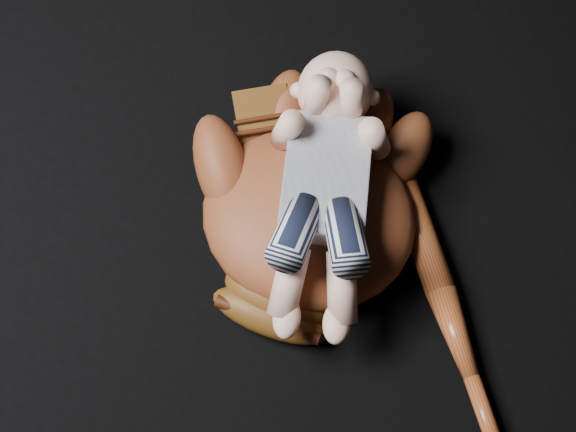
# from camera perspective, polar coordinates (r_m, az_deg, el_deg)

# --- Properties ---
(baseball_glove) EXTENTS (0.39, 0.44, 0.13)m
(baseball_glove) POSITION_cam_1_polar(r_m,az_deg,el_deg) (1.20, 1.36, 0.26)
(baseball_glove) COLOR #642B15
(baseball_glove) RESTS_ON ground
(newborn_baby) EXTENTS (0.26, 0.42, 0.16)m
(newborn_baby) POSITION_cam_1_polar(r_m,az_deg,el_deg) (1.14, 2.37, 1.29)
(newborn_baby) COLOR beige
(newborn_baby) RESTS_ON baseball_glove
(baseball_bat) EXTENTS (0.28, 0.40, 0.04)m
(baseball_bat) POSITION_cam_1_polar(r_m,az_deg,el_deg) (1.21, 10.26, -5.96)
(baseball_bat) COLOR #933F1C
(baseball_bat) RESTS_ON ground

